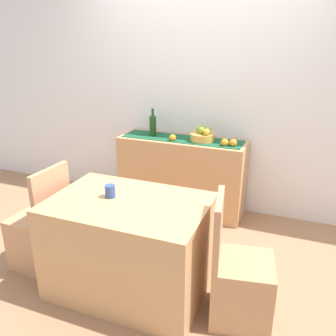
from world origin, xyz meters
The scene contains 17 objects.
ground_plane centered at (0.00, 0.00, -0.01)m, with size 6.40×6.40×0.02m, color #A07453.
room_wall_rear centered at (0.00, 1.18, 1.35)m, with size 6.40×0.06×2.70m, color white.
sideboard_console centered at (-0.11, 0.92, 0.41)m, with size 1.36×0.42×0.82m, color tan.
table_runner centered at (-0.11, 0.92, 0.82)m, with size 1.28×0.32×0.01m, color #185234.
fruit_bowl centered at (0.11, 0.92, 0.87)m, with size 0.25×0.25×0.08m, color gold.
apple_rear centered at (0.11, 0.90, 0.94)m, with size 0.07×0.07×0.07m, color #84A82E.
apple_left centered at (0.07, 0.97, 0.94)m, with size 0.07×0.07×0.07m, color #92B13B.
apple_right centered at (0.16, 0.95, 0.94)m, with size 0.07×0.07×0.07m, color #86A138.
apple_center centered at (0.17, 0.86, 0.94)m, with size 0.07×0.07×0.07m, color gold.
wine_bottle centered at (-0.44, 0.92, 0.94)m, with size 0.07×0.07×0.30m.
orange_loose_mid centered at (0.45, 0.85, 0.86)m, with size 0.07×0.07×0.07m, color orange.
orange_loose_end centered at (-0.18, 0.82, 0.86)m, with size 0.07×0.07×0.07m, color orange.
orange_loose_far centered at (0.37, 0.84, 0.86)m, with size 0.07×0.07×0.07m, color orange.
dining_table centered at (-0.02, -0.48, 0.37)m, with size 1.14×0.77×0.74m, color tan.
coffee_cup centered at (-0.18, -0.46, 0.79)m, with size 0.08×0.08×0.09m, color #304A8D.
chair_near_window centered at (-0.85, -0.48, 0.27)m, with size 0.42×0.42×0.90m.
chair_by_corner centered at (0.81, -0.48, 0.27)m, with size 0.46×0.46×0.90m.
Camera 1 is at (1.09, -2.52, 1.86)m, focal length 38.38 mm.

